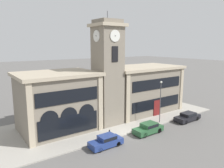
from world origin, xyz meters
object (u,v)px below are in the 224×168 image
Objects in this scene: parked_car_far at (188,117)px; bollard at (109,134)px; parked_car_mid at (148,128)px; street_lamp at (161,96)px; parked_car_near at (106,141)px.

parked_car_far reaches higher than bollard.
parked_car_mid is 5.92m from street_lamp.
street_lamp reaches higher than bollard.
parked_car_near is 2.41m from bollard.
parked_car_far is 4.50× the size of bollard.
parked_car_near is at bearing -170.58° from street_lamp.
bollard is (-14.23, 1.75, -0.04)m from parked_car_far.
parked_car_far is at bearing -6.99° from bollard.
parked_car_far is 0.72× the size of street_lamp.
street_lamp is at bearing -23.32° from parked_car_far.
parked_car_near is at bearing -0.72° from parked_car_far.
street_lamp is (4.29, 1.89, 3.61)m from parked_car_mid.
street_lamp is (-4.53, 1.89, 3.69)m from parked_car_far.
parked_car_near is 0.64× the size of street_lamp.
parked_car_mid is at bearing -0.72° from parked_car_far.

